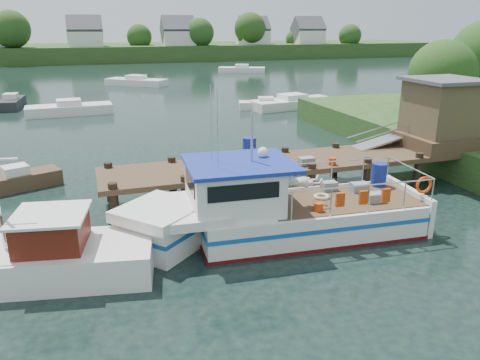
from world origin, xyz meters
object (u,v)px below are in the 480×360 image
object	(u,v)px
moored_c	(292,103)
moored_e	(12,103)
moored_rowboat	(17,180)
moored_d	(136,82)
work_boat	(23,258)
lobster_boat	(272,211)
moored_b	(266,105)
moored_a	(70,109)
moored_far	(242,69)
dock	(393,132)

from	to	relation	value
moored_c	moored_e	size ratio (longest dim) A/B	1.70
moored_rowboat	moored_d	size ratio (longest dim) A/B	0.53
moored_c	work_boat	bearing A→B (deg)	-127.96
lobster_boat	moored_b	bearing A→B (deg)	73.03
moored_a	moored_d	world-z (taller)	moored_d
moored_rowboat	moored_e	xyz separation A→B (m)	(-2.81, 22.48, 0.08)
moored_a	moored_b	size ratio (longest dim) A/B	1.38
moored_d	moored_e	world-z (taller)	moored_e
moored_rowboat	moored_a	size ratio (longest dim) A/B	0.57
lobster_boat	moored_far	bearing A→B (deg)	76.41
work_boat	moored_far	xyz separation A→B (m)	(24.45, 54.39, -0.21)
moored_rowboat	moored_b	size ratio (longest dim) A/B	0.79
moored_c	moored_d	size ratio (longest dim) A/B	1.10
lobster_boat	dock	bearing A→B (deg)	31.76
lobster_boat	moored_far	xyz separation A→B (m)	(16.98, 53.99, -0.48)
dock	moored_d	distance (m)	39.53
moored_far	moored_b	xyz separation A→B (m)	(-8.14, -30.77, -0.06)
moored_far	moored_e	size ratio (longest dim) A/B	1.57
dock	moored_d	size ratio (longest dim) A/B	2.36
work_boat	moored_far	distance (m)	59.64
moored_rowboat	moored_d	bearing A→B (deg)	84.41
dock	moored_far	bearing A→B (deg)	78.94
moored_b	lobster_boat	bearing A→B (deg)	-130.42
moored_far	moored_rowboat	bearing A→B (deg)	-111.42
dock	lobster_boat	xyz separation A→B (m)	(-7.17, -3.79, -1.33)
moored_a	moored_c	size ratio (longest dim) A/B	0.84
lobster_boat	work_boat	distance (m)	7.49
work_boat	moored_e	xyz separation A→B (m)	(-3.90, 30.76, -0.18)
moored_d	work_boat	bearing A→B (deg)	-123.12
dock	moored_d	xyz separation A→B (m)	(-6.83, 38.89, -1.80)
moored_far	moored_c	size ratio (longest dim) A/B	0.92
lobster_boat	moored_far	size ratio (longest dim) A/B	1.47
moored_rowboat	moored_a	bearing A→B (deg)	92.77
moored_b	moored_c	bearing A→B (deg)	-24.66
moored_d	moored_c	bearing A→B (deg)	-84.06
moored_far	moored_a	size ratio (longest dim) A/B	1.09
moored_c	moored_d	bearing A→B (deg)	119.30
moored_rowboat	moored_d	world-z (taller)	moored_d
moored_b	moored_e	xyz separation A→B (m)	(-20.21, 7.13, 0.09)
moored_far	moored_a	distance (m)	36.92
lobster_boat	moored_c	xyz separation A→B (m)	(11.14, 23.02, -0.48)
moored_a	moored_far	bearing A→B (deg)	67.34
moored_rowboat	moored_far	distance (m)	52.72
moored_e	moored_d	bearing A→B (deg)	40.45
dock	moored_e	bearing A→B (deg)	124.91
moored_far	moored_a	xyz separation A→B (m)	(-23.68, -28.32, 0.01)
moored_d	moored_b	bearing A→B (deg)	-89.24
lobster_boat	moored_e	distance (m)	32.42
dock	moored_rowboat	bearing A→B (deg)	165.45
dock	moored_a	size ratio (longest dim) A/B	2.55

